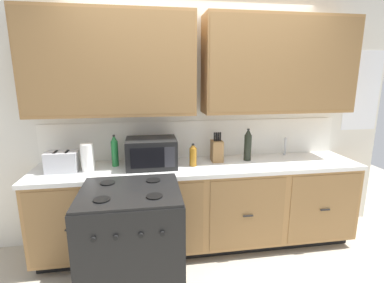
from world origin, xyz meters
TOP-DOWN VIEW (x-y plane):
  - ground_plane at (0.00, 0.00)m, footprint 8.02×8.02m
  - wall_unit at (0.00, 0.50)m, footprint 4.41×0.40m
  - counter_run at (0.00, 0.30)m, footprint 3.24×0.64m
  - stove_range at (-0.67, -0.33)m, footprint 0.76×0.68m
  - microwave at (-0.49, 0.32)m, footprint 0.48×0.37m
  - toaster at (-1.31, 0.30)m, footprint 0.28×0.18m
  - knife_block at (0.19, 0.39)m, footprint 0.11×0.14m
  - sink_faucet at (1.00, 0.51)m, footprint 0.02×0.02m
  - paper_towel_roll at (-1.08, 0.28)m, footprint 0.12×0.12m
  - bottle_green at (-0.84, 0.40)m, footprint 0.07×0.07m
  - bottle_dark at (0.52, 0.38)m, footprint 0.08×0.08m
  - bottle_amber at (-0.08, 0.28)m, footprint 0.07×0.07m

SIDE VIEW (x-z plane):
  - ground_plane at x=0.00m, z-range 0.00..0.00m
  - counter_run at x=0.00m, z-range 0.01..0.92m
  - stove_range at x=-0.67m, z-range 0.00..0.95m
  - toaster at x=-1.31m, z-range 0.91..1.10m
  - sink_faucet at x=1.00m, z-range 0.91..1.11m
  - bottle_amber at x=-0.08m, z-range 0.90..1.13m
  - knife_block at x=0.19m, z-range 0.87..1.18m
  - paper_towel_roll at x=-1.08m, z-range 0.91..1.17m
  - microwave at x=-0.49m, z-range 0.91..1.19m
  - bottle_green at x=-0.84m, z-range 0.90..1.22m
  - bottle_dark at x=0.52m, z-range 0.90..1.24m
  - wall_unit at x=0.00m, z-range 0.38..2.96m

